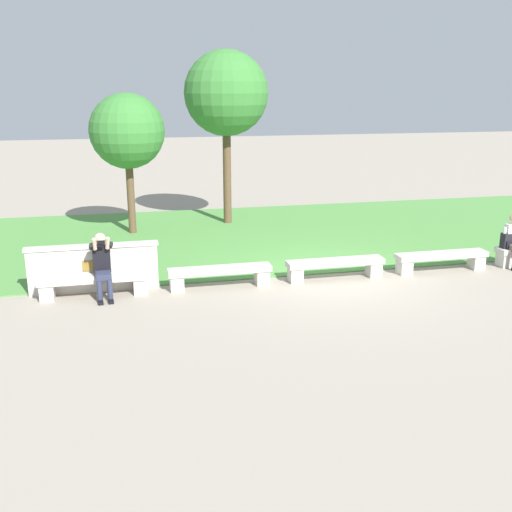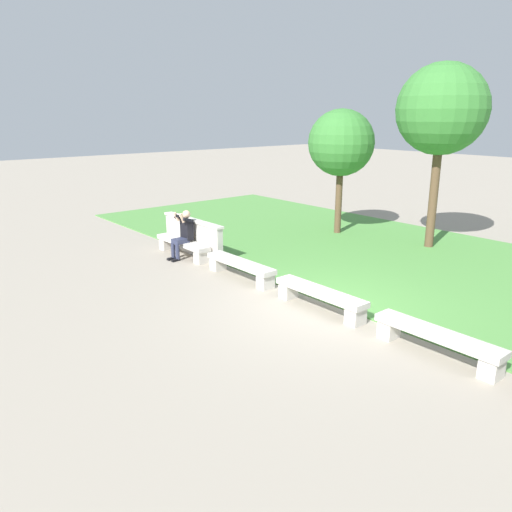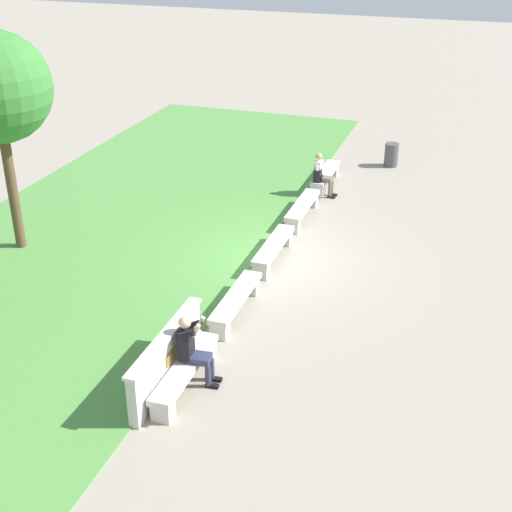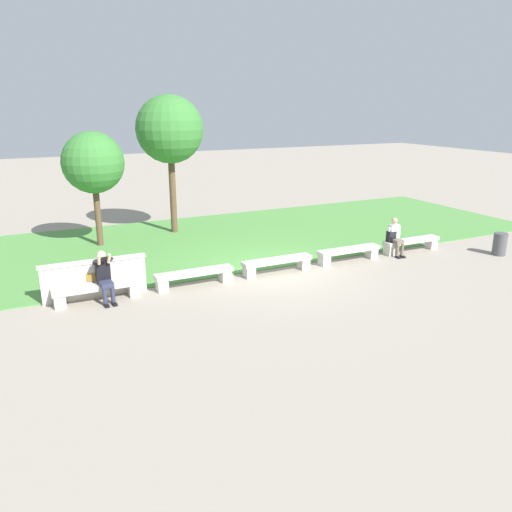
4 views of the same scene
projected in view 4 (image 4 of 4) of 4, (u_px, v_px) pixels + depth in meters
name	position (u px, v px, depth m)	size (l,w,h in m)	color
ground_plane	(277.00, 273.00, 15.00)	(80.00, 80.00, 0.00)	gray
grass_strip	(222.00, 239.00, 18.76)	(24.62, 8.00, 0.03)	#518E42
bench_main	(97.00, 290.00, 12.74)	(2.21, 0.40, 0.45)	beige
bench_near	(194.00, 276.00, 13.82)	(2.21, 0.40, 0.45)	beige
bench_mid	(277.00, 263.00, 14.91)	(2.21, 0.40, 0.45)	beige
bench_far	(349.00, 252.00, 15.99)	(2.21, 0.40, 0.45)	beige
bench_end	(411.00, 243.00, 17.08)	(2.21, 0.40, 0.45)	beige
backrest_wall_with_plaque	(95.00, 278.00, 12.97)	(2.69, 0.24, 1.01)	beige
person_photographer	(104.00, 274.00, 12.63)	(0.49, 0.74, 1.32)	black
person_distant	(395.00, 236.00, 16.59)	(0.48, 0.69, 1.26)	black
backpack	(391.00, 237.00, 16.63)	(0.28, 0.24, 0.43)	black
tree_behind_wall	(170.00, 130.00, 18.58)	(2.52, 2.52, 5.23)	brown
tree_left_background	(93.00, 163.00, 17.02)	(2.11, 2.11, 4.01)	brown
trash_bin	(500.00, 244.00, 16.68)	(0.44, 0.44, 0.75)	#4C4C51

